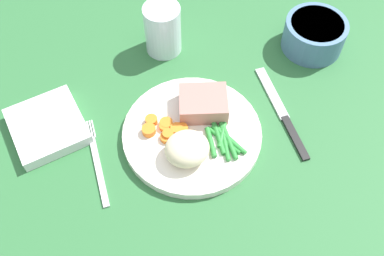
{
  "coord_description": "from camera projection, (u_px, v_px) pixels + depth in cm",
  "views": [
    {
      "loc": [
        -15.5,
        -41.82,
        64.82
      ],
      "look_at": [
        -3.76,
        -3.75,
        4.6
      ],
      "focal_mm": 41.09,
      "sensor_mm": 36.0,
      "label": 1
    }
  ],
  "objects": [
    {
      "name": "salad_bowl",
      "position": [
        314.0,
        34.0,
        0.83
      ],
      "size": [
        11.61,
        11.61,
        6.0
      ],
      "color": "#4C7299",
      "rests_on": "dining_table"
    },
    {
      "name": "fork",
      "position": [
        97.0,
        162.0,
        0.71
      ],
      "size": [
        1.44,
        16.6,
        0.4
      ],
      "rotation": [
        0.0,
        0.0,
        -0.06
      ],
      "color": "silver",
      "rests_on": "dining_table"
    },
    {
      "name": "mashed_potatoes",
      "position": [
        187.0,
        149.0,
        0.69
      ],
      "size": [
        7.14,
        6.61,
        4.21
      ],
      "primitive_type": "ellipsoid",
      "color": "beige",
      "rests_on": "dinner_plate"
    },
    {
      "name": "dinner_plate",
      "position": [
        192.0,
        134.0,
        0.74
      ],
      "size": [
        23.28,
        23.28,
        1.6
      ],
      "primitive_type": "cylinder",
      "color": "white",
      "rests_on": "dining_table"
    },
    {
      "name": "meat_portion",
      "position": [
        203.0,
        104.0,
        0.74
      ],
      "size": [
        9.5,
        8.44,
        3.32
      ],
      "primitive_type": "cube",
      "rotation": [
        0.0,
        0.0,
        -0.26
      ],
      "color": "#B2756B",
      "rests_on": "dinner_plate"
    },
    {
      "name": "napkin",
      "position": [
        48.0,
        126.0,
        0.74
      ],
      "size": [
        13.84,
        14.42,
        2.18
      ],
      "primitive_type": "cube",
      "rotation": [
        0.0,
        0.0,
        0.2
      ],
      "color": "white",
      "rests_on": "dining_table"
    },
    {
      "name": "water_glass",
      "position": [
        163.0,
        32.0,
        0.82
      ],
      "size": [
        6.86,
        6.86,
        9.84
      ],
      "color": "silver",
      "rests_on": "dining_table"
    },
    {
      "name": "carrot_slices",
      "position": [
        165.0,
        129.0,
        0.73
      ],
      "size": [
        7.48,
        6.04,
        1.28
      ],
      "color": "orange",
      "rests_on": "dinner_plate"
    },
    {
      "name": "dining_table",
      "position": [
        206.0,
        117.0,
        0.78
      ],
      "size": [
        120.0,
        90.0,
        2.0
      ],
      "color": "#2D6B38",
      "rests_on": "ground"
    },
    {
      "name": "knife",
      "position": [
        283.0,
        114.0,
        0.77
      ],
      "size": [
        1.7,
        20.5,
        0.64
      ],
      "rotation": [
        0.0,
        0.0,
        0.02
      ],
      "color": "black",
      "rests_on": "dining_table"
    },
    {
      "name": "green_beans",
      "position": [
        223.0,
        137.0,
        0.72
      ],
      "size": [
        5.78,
        9.59,
        0.89
      ],
      "color": "#2D8C38",
      "rests_on": "dinner_plate"
    }
  ]
}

